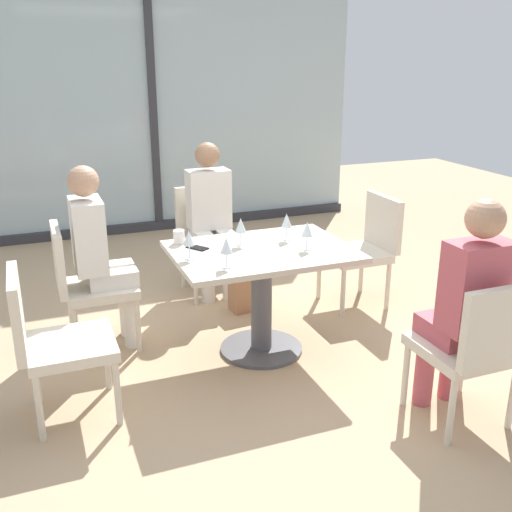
# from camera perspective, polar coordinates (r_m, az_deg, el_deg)

# --- Properties ---
(ground_plane) EXTENTS (12.00, 12.00, 0.00)m
(ground_plane) POSITION_cam_1_polar(r_m,az_deg,el_deg) (4.15, 0.51, -8.94)
(ground_plane) COLOR tan
(window_wall_backdrop) EXTENTS (4.69, 0.10, 2.70)m
(window_wall_backdrop) POSITION_cam_1_polar(r_m,az_deg,el_deg) (6.78, -9.78, 12.50)
(window_wall_backdrop) COLOR #A2B7BC
(window_wall_backdrop) RESTS_ON ground_plane
(dining_table_main) EXTENTS (1.15, 0.84, 0.73)m
(dining_table_main) POSITION_cam_1_polar(r_m,az_deg,el_deg) (3.93, 0.53, -2.11)
(dining_table_main) COLOR #BCB29E
(dining_table_main) RESTS_ON ground_plane
(chair_near_window) EXTENTS (0.46, 0.51, 0.87)m
(chair_near_window) POSITION_cam_1_polar(r_m,az_deg,el_deg) (5.03, -4.63, 2.19)
(chair_near_window) COLOR beige
(chair_near_window) RESTS_ON ground_plane
(chair_far_left) EXTENTS (0.50, 0.46, 0.87)m
(chair_far_left) POSITION_cam_1_polar(r_m,az_deg,el_deg) (4.15, -16.01, -2.18)
(chair_far_left) COLOR beige
(chair_far_left) RESTS_ON ground_plane
(chair_front_right) EXTENTS (0.46, 0.50, 0.87)m
(chair_front_right) POSITION_cam_1_polar(r_m,az_deg,el_deg) (3.35, 20.26, -7.87)
(chair_front_right) COLOR beige
(chair_front_right) RESTS_ON ground_plane
(chair_far_right) EXTENTS (0.50, 0.46, 0.87)m
(chair_far_right) POSITION_cam_1_polar(r_m,az_deg,el_deg) (4.81, 10.41, 1.15)
(chair_far_right) COLOR beige
(chair_far_right) RESTS_ON ground_plane
(chair_side_end) EXTENTS (0.50, 0.46, 0.87)m
(chair_side_end) POSITION_cam_1_polar(r_m,az_deg,el_deg) (3.41, -18.98, -7.26)
(chair_side_end) COLOR beige
(chair_side_end) RESTS_ON ground_plane
(person_near_window) EXTENTS (0.34, 0.39, 1.26)m
(person_near_window) POSITION_cam_1_polar(r_m,az_deg,el_deg) (4.88, -4.32, 4.14)
(person_near_window) COLOR silver
(person_near_window) RESTS_ON ground_plane
(person_far_left) EXTENTS (0.39, 0.34, 1.26)m
(person_far_left) POSITION_cam_1_polar(r_m,az_deg,el_deg) (4.10, -14.75, 0.66)
(person_far_left) COLOR silver
(person_far_left) RESTS_ON ground_plane
(person_front_right) EXTENTS (0.34, 0.39, 1.26)m
(person_front_right) POSITION_cam_1_polar(r_m,az_deg,el_deg) (3.34, 19.44, -4.00)
(person_front_right) COLOR #B24C56
(person_front_right) RESTS_ON ground_plane
(wine_glass_0) EXTENTS (0.07, 0.07, 0.18)m
(wine_glass_0) POSITION_cam_1_polar(r_m,az_deg,el_deg) (3.83, 4.90, 2.50)
(wine_glass_0) COLOR silver
(wine_glass_0) RESTS_ON dining_table_main
(wine_glass_1) EXTENTS (0.07, 0.07, 0.18)m
(wine_glass_1) POSITION_cam_1_polar(r_m,az_deg,el_deg) (3.66, -6.42, 1.68)
(wine_glass_1) COLOR silver
(wine_glass_1) RESTS_ON dining_table_main
(wine_glass_2) EXTENTS (0.07, 0.07, 0.18)m
(wine_glass_2) POSITION_cam_1_polar(r_m,az_deg,el_deg) (3.49, -2.85, 0.93)
(wine_glass_2) COLOR silver
(wine_glass_2) RESTS_ON dining_table_main
(wine_glass_3) EXTENTS (0.07, 0.07, 0.18)m
(wine_glass_3) POSITION_cam_1_polar(r_m,az_deg,el_deg) (4.02, 2.94, 3.35)
(wine_glass_3) COLOR silver
(wine_glass_3) RESTS_ON dining_table_main
(wine_glass_4) EXTENTS (0.07, 0.07, 0.18)m
(wine_glass_4) POSITION_cam_1_polar(r_m,az_deg,el_deg) (3.90, -1.47, 2.89)
(wine_glass_4) COLOR silver
(wine_glass_4) RESTS_ON dining_table_main
(coffee_cup) EXTENTS (0.08, 0.08, 0.09)m
(coffee_cup) POSITION_cam_1_polar(r_m,az_deg,el_deg) (4.00, -7.36, 1.84)
(coffee_cup) COLOR white
(coffee_cup) RESTS_ON dining_table_main
(cell_phone_on_table) EXTENTS (0.14, 0.16, 0.01)m
(cell_phone_on_table) POSITION_cam_1_polar(r_m,az_deg,el_deg) (3.89, -5.61, 0.79)
(cell_phone_on_table) COLOR black
(cell_phone_on_table) RESTS_ON dining_table_main
(handbag_0) EXTENTS (0.31, 0.19, 0.28)m
(handbag_0) POSITION_cam_1_polar(r_m,az_deg,el_deg) (4.72, -0.66, -3.50)
(handbag_0) COLOR #A3704C
(handbag_0) RESTS_ON ground_plane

